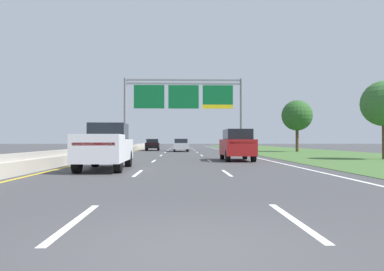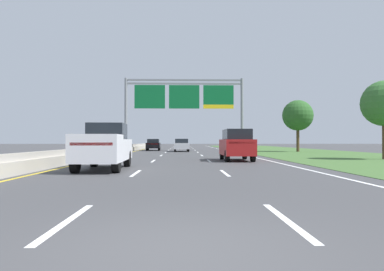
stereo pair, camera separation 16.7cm
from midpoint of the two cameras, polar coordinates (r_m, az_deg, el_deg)
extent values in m
plane|color=#3D3D3F|center=(39.68, -1.81, -2.75)|extent=(220.00, 220.00, 0.00)
cube|color=white|center=(6.57, -18.60, -12.64)|extent=(0.14, 3.00, 0.01)
cube|color=white|center=(15.33, -8.79, -5.85)|extent=(0.14, 3.00, 0.01)
cube|color=white|center=(24.26, -6.20, -3.99)|extent=(0.14, 3.00, 0.01)
cube|color=white|center=(33.23, -5.01, -3.12)|extent=(0.14, 3.00, 0.01)
cube|color=white|center=(42.22, -4.33, -2.63)|extent=(0.14, 3.00, 0.01)
cube|color=white|center=(51.21, -3.89, -2.31)|extent=(0.14, 3.00, 0.01)
cube|color=white|center=(60.20, -3.58, -2.08)|extent=(0.14, 3.00, 0.01)
cube|color=white|center=(69.19, -3.35, -1.91)|extent=(0.14, 3.00, 0.01)
cube|color=white|center=(78.19, -3.17, -1.79)|extent=(0.14, 3.00, 0.01)
cube|color=white|center=(87.18, -3.03, -1.68)|extent=(0.14, 3.00, 0.01)
cube|color=white|center=(6.57, 14.96, -12.66)|extent=(0.14, 3.00, 0.01)
cube|color=white|center=(15.33, 5.15, -5.86)|extent=(0.14, 3.00, 0.01)
cube|color=white|center=(24.26, 2.57, -3.99)|extent=(0.14, 3.00, 0.01)
cube|color=white|center=(33.23, 1.38, -3.13)|extent=(0.14, 3.00, 0.01)
cube|color=white|center=(42.22, 0.70, -2.63)|extent=(0.14, 3.00, 0.01)
cube|color=white|center=(51.21, 0.26, -2.31)|extent=(0.14, 3.00, 0.01)
cube|color=white|center=(60.20, -0.05, -2.08)|extent=(0.14, 3.00, 0.01)
cube|color=white|center=(69.19, -0.28, -1.92)|extent=(0.14, 3.00, 0.01)
cube|color=white|center=(78.19, -0.46, -1.79)|extent=(0.14, 3.00, 0.01)
cube|color=white|center=(87.18, -0.60, -1.68)|extent=(0.14, 3.00, 0.01)
cube|color=white|center=(40.11, 6.65, -2.72)|extent=(0.16, 106.00, 0.01)
cube|color=gold|center=(40.11, -10.28, -2.71)|extent=(0.16, 106.00, 0.01)
cube|color=#3D602D|center=(42.06, 17.58, -2.59)|extent=(14.00, 110.00, 0.02)
cube|color=#A8A399|center=(40.21, -11.27, -2.32)|extent=(0.60, 110.00, 0.55)
cube|color=#A8A399|center=(40.21, -11.27, -1.72)|extent=(0.25, 110.00, 0.30)
cylinder|color=gray|center=(46.65, -10.52, 3.24)|extent=(0.36, 0.36, 9.25)
cylinder|color=gray|center=(46.74, 7.62, 3.22)|extent=(0.36, 0.36, 9.25)
cube|color=gray|center=(46.63, -1.44, 8.68)|extent=(14.70, 0.24, 0.20)
cube|color=gray|center=(46.56, -1.44, 8.13)|extent=(14.70, 0.24, 0.20)
cube|color=#0C602D|center=(46.32, -6.83, 6.05)|extent=(3.83, 0.12, 2.96)
cube|color=#0C602D|center=(46.15, -1.44, 6.07)|extent=(3.83, 0.12, 2.96)
cube|color=#0C602D|center=(46.41, 3.95, 6.35)|extent=(3.83, 0.12, 2.46)
cube|color=yellow|center=(46.25, 3.96, 4.53)|extent=(3.83, 0.12, 0.50)
cube|color=silver|center=(17.53, -13.65, -2.20)|extent=(2.14, 5.45, 1.00)
cube|color=black|center=(18.36, -13.16, 0.64)|extent=(1.77, 1.94, 0.78)
cube|color=#B21414|center=(14.91, -15.47, -1.29)|extent=(1.68, 0.12, 0.12)
cube|color=silver|center=(15.83, -14.76, -0.18)|extent=(2.05, 2.00, 0.20)
cylinder|color=black|center=(19.51, -15.14, -3.52)|extent=(0.32, 0.85, 0.84)
cylinder|color=black|center=(19.23, -10.17, -3.57)|extent=(0.32, 0.85, 0.84)
cylinder|color=black|center=(15.94, -17.85, -4.13)|extent=(0.32, 0.85, 0.84)
cylinder|color=black|center=(15.60, -11.78, -4.22)|extent=(0.32, 0.85, 0.84)
cube|color=maroon|center=(24.89, 6.84, -1.83)|extent=(1.92, 4.71, 1.05)
cube|color=black|center=(24.74, 6.89, 0.17)|extent=(1.65, 3.01, 0.68)
cube|color=#B21414|center=(22.60, 7.69, -1.13)|extent=(1.60, 0.09, 0.12)
cylinder|color=black|center=(26.38, 4.57, -2.91)|extent=(0.26, 0.76, 0.76)
cylinder|color=black|center=(26.61, 8.09, -2.89)|extent=(0.26, 0.76, 0.76)
cylinder|color=black|center=(23.21, 5.41, -3.20)|extent=(0.26, 0.76, 0.76)
cylinder|color=black|center=(23.47, 9.40, -3.17)|extent=(0.26, 0.76, 0.76)
cube|color=#B2B5BA|center=(45.01, -1.87, -1.64)|extent=(1.91, 4.44, 0.72)
cube|color=black|center=(44.95, -1.87, -0.85)|extent=(1.61, 2.33, 0.52)
cube|color=#B21414|center=(42.85, -1.81, -1.40)|extent=(1.53, 0.11, 0.12)
cylinder|color=black|center=(46.50, -2.89, -2.06)|extent=(0.23, 0.66, 0.66)
cylinder|color=black|center=(46.53, -0.92, -2.06)|extent=(0.23, 0.66, 0.66)
cylinder|color=black|center=(43.51, -2.88, -2.15)|extent=(0.23, 0.66, 0.66)
cylinder|color=black|center=(43.54, -0.78, -2.15)|extent=(0.23, 0.66, 0.66)
cube|color=black|center=(50.08, -6.29, -1.55)|extent=(1.95, 4.45, 0.72)
cube|color=black|center=(50.03, -6.29, -0.84)|extent=(1.63, 2.34, 0.52)
cube|color=#B21414|center=(47.92, -6.41, -1.33)|extent=(1.53, 0.12, 0.12)
cylinder|color=black|center=(51.62, -7.09, -1.93)|extent=(0.24, 0.67, 0.66)
cylinder|color=black|center=(51.55, -5.32, -1.93)|extent=(0.24, 0.67, 0.66)
cylinder|color=black|center=(48.64, -7.32, -2.00)|extent=(0.24, 0.67, 0.66)
cylinder|color=black|center=(48.56, -5.43, -2.00)|extent=(0.24, 0.67, 0.66)
sphere|color=#33662D|center=(29.55, 27.76, 4.47)|extent=(3.27, 3.27, 3.27)
cylinder|color=#4C3823|center=(45.68, 16.03, -0.63)|extent=(0.36, 0.36, 2.92)
sphere|color=#285623|center=(45.78, 16.02, 3.05)|extent=(3.69, 3.69, 3.69)
camera|label=1|loc=(0.08, -90.16, 0.00)|focal=34.07mm
camera|label=2|loc=(0.08, 89.84, 0.00)|focal=34.07mm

